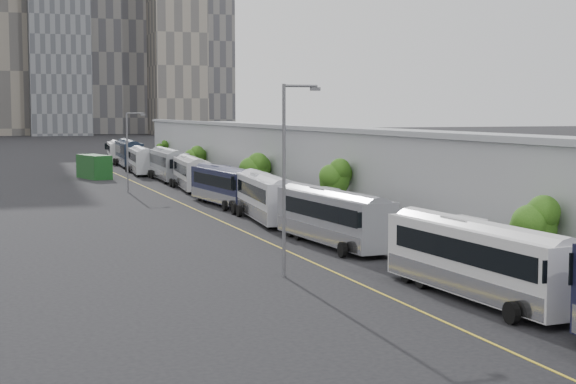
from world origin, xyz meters
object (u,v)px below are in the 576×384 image
bus_5 (225,189)px  bus_3 (333,222)px  bus_2 (479,267)px  shipping_container (94,167)px  bus_4 (266,201)px  street_lamp_far (129,146)px  bus_9 (129,156)px  bus_10 (116,153)px  street_lamp_near (287,167)px  bus_7 (168,167)px  bus_8 (141,163)px  bus_6 (191,176)px  suv (95,167)px

bus_5 → bus_3: bearing=-94.5°
bus_2 → shipping_container: (-7.37, 77.93, -0.03)m
bus_4 → street_lamp_far: 28.48m
bus_3 → bus_9: bus_9 is taller
bus_5 → bus_10: (0.62, 69.39, -0.00)m
bus_2 → street_lamp_near: 11.15m
bus_3 → street_lamp_far: street_lamp_far is taller
bus_7 → bus_5: bearing=-89.9°
bus_4 → bus_10: size_ratio=1.04×
bus_8 → street_lamp_near: size_ratio=1.26×
bus_6 → bus_8: (-0.87, 25.32, 0.01)m
bus_10 → bus_4: bearing=-84.9°
bus_2 → bus_6: size_ratio=1.00×
bus_4 → bus_2: bearing=-83.7°
bus_5 → bus_2: bearing=-94.5°
bus_7 → suv: size_ratio=2.63×
shipping_container → street_lamp_near: bearing=-103.2°
bus_6 → shipping_container: (-7.83, 19.55, -0.02)m
bus_8 → street_lamp_far: size_ratio=1.50×
bus_7 → shipping_container: 10.29m
bus_5 → bus_7: bus_7 is taller
bus_5 → bus_7: size_ratio=0.91×
bus_3 → bus_10: bus_3 is taller
bus_3 → bus_5: 25.22m
bus_9 → bus_2: bearing=-87.6°
bus_5 → bus_9: size_ratio=0.87×
bus_4 → bus_5: bearing=96.1°
bus_3 → bus_9: (0.61, 82.60, 0.21)m
bus_3 → bus_10: bearing=85.5°
bus_4 → suv: bearing=101.3°
bus_5 → bus_6: (0.70, 16.18, 0.03)m
bus_2 → bus_6: 58.38m
bus_3 → bus_8: (-0.30, 66.72, 0.01)m
bus_8 → shipping_container: size_ratio=2.00×
bus_2 → bus_7: 71.54m
bus_5 → bus_6: 16.20m
bus_2 → bus_10: bearing=86.3°
bus_10 → street_lamp_near: 103.65m
street_lamp_far → suv: size_ratio=1.64×
bus_2 → street_lamp_far: bearing=92.7°
shipping_container → bus_9: bearing=56.0°
bus_8 → suv: bearing=135.9°
bus_7 → bus_3: bearing=-89.0°
bus_6 → suv: bus_6 is taller
bus_9 → street_lamp_near: (-6.77, -91.34, 3.93)m
bus_3 → suv: size_ratio=2.43×
street_lamp_far → bus_3: bearing=-81.6°
bus_7 → bus_10: bearing=92.3°
bus_3 → street_lamp_far: (-6.09, 41.01, 3.34)m
suv → bus_2: bearing=-97.4°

